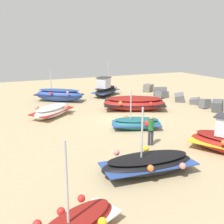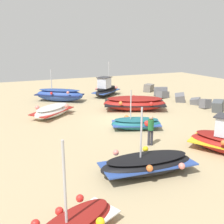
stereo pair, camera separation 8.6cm
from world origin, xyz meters
name	(u,v)px [view 1 (the left image)]	position (x,y,z in m)	size (l,w,h in m)	color
ground_plane	(128,120)	(0.00, 0.00, 0.00)	(47.43, 47.43, 0.00)	tan
fishing_boat_0	(148,164)	(7.47, -3.03, 0.43)	(2.39, 4.35, 3.03)	black
fishing_boat_1	(52,111)	(-3.28, -4.83, 0.44)	(3.58, 3.81, 0.94)	white
fishing_boat_2	(59,95)	(-8.39, -3.04, 0.64)	(4.07, 4.69, 3.02)	#2D4C9E
fishing_boat_3	(134,103)	(-2.45, 1.86, 0.58)	(4.10, 5.60, 1.16)	maroon
fishing_boat_5	(136,123)	(2.02, -0.50, 0.39)	(2.40, 3.50, 2.61)	#1E6670
fishing_boat_7	(106,89)	(-8.86, 2.01, 0.69)	(3.48, 3.90, 3.55)	black
person_walking	(151,128)	(4.80, -1.18, 0.98)	(0.32, 0.32, 1.69)	#2D2D38
breakwater_rocks	(202,104)	(-0.60, 7.50, 0.39)	(18.96, 2.62, 1.33)	slate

